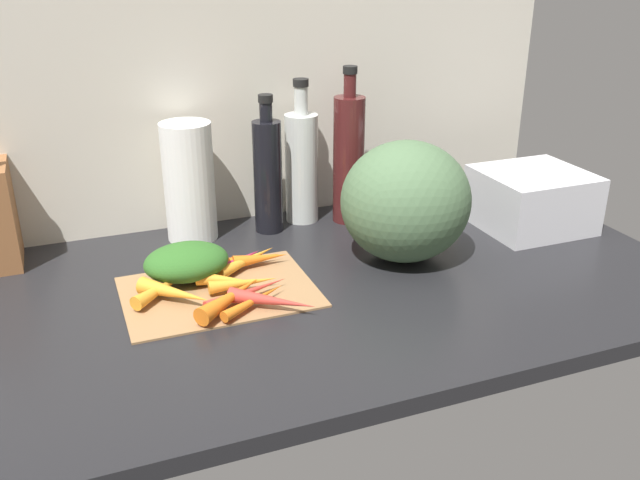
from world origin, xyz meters
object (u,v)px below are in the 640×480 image
object	(u,v)px
paper_towel_roll	(189,182)
carrot_5	(174,292)
carrot_4	(243,282)
carrot_1	(239,260)
bottle_2	(349,158)
carrot_2	(261,258)
bottle_1	(302,165)
carrot_7	(247,292)
winter_squash	(406,201)
carrot_9	(254,300)
bottle_0	(268,174)
carrot_3	(225,280)
carrot_8	(162,287)
dish_rack	(532,200)
carrot_0	(249,259)
carrot_11	(272,301)
carrot_6	(231,297)
carrot_10	(248,260)
cutting_board	(219,291)

from	to	relation	value
paper_towel_roll	carrot_5	bearing A→B (deg)	-107.76
carrot_4	carrot_5	size ratio (longest dim) A/B	0.89
carrot_1	bottle_2	distance (cm)	37.23
carrot_2	bottle_1	distance (cm)	29.66
carrot_7	winter_squash	distance (cm)	37.19
carrot_9	bottle_0	xyz separation A→B (cm)	(13.58, 34.37, 11.29)
carrot_3	carrot_1	bearing A→B (deg)	58.00
carrot_3	bottle_0	size ratio (longest dim) A/B	0.34
carrot_7	carrot_8	distance (cm)	15.55
dish_rack	carrot_2	bearing A→B (deg)	179.07
carrot_0	carrot_11	world-z (taller)	carrot_11
carrot_4	carrot_3	bearing A→B (deg)	147.06
winter_squash	dish_rack	size ratio (longest dim) A/B	1.15
carrot_4	bottle_2	size ratio (longest dim) A/B	0.36
dish_rack	carrot_11	bearing A→B (deg)	-165.87
carrot_5	carrot_9	size ratio (longest dim) A/B	0.96
carrot_6	bottle_2	bearing A→B (deg)	41.46
carrot_3	carrot_4	xyz separation A→B (cm)	(2.91, -1.88, -0.12)
winter_squash	bottle_0	bearing A→B (deg)	131.24
carrot_11	bottle_1	xyz separation A→B (cm)	(19.98, 39.67, 11.02)
carrot_2	carrot_10	distance (cm)	2.60
carrot_2	carrot_11	world-z (taller)	carrot_11
carrot_4	carrot_9	world-z (taller)	carrot_4
carrot_1	bottle_0	bearing A→B (deg)	56.15
carrot_4	bottle_2	world-z (taller)	bottle_2
carrot_3	winter_squash	world-z (taller)	winter_squash
bottle_2	carrot_4	bearing A→B (deg)	-140.96
winter_squash	dish_rack	world-z (taller)	winter_squash
carrot_2	carrot_7	distance (cm)	13.92
carrot_3	carrot_5	distance (cm)	9.89
cutting_board	carrot_5	distance (cm)	8.66
carrot_10	winter_squash	world-z (taller)	winter_squash
paper_towel_roll	carrot_9	bearing A→B (deg)	-84.74
carrot_9	bottle_0	world-z (taller)	bottle_0
bottle_2	dish_rack	bearing A→B (deg)	-27.04
carrot_11	carrot_2	bearing A→B (deg)	79.66
carrot_9	carrot_10	xyz separation A→B (cm)	(3.35, 16.21, 0.24)
bottle_2	carrot_3	bearing A→B (deg)	-145.34
carrot_3	carrot_7	xyz separation A→B (cm)	(2.67, -5.69, -0.32)
carrot_8	bottle_1	size ratio (longest dim) A/B	0.43
carrot_0	carrot_8	size ratio (longest dim) A/B	0.94
carrot_2	winter_squash	distance (cm)	31.01
carrot_6	bottle_1	size ratio (longest dim) A/B	0.50
carrot_2	bottle_1	size ratio (longest dim) A/B	0.34
cutting_board	carrot_4	size ratio (longest dim) A/B	2.72
carrot_7	winter_squash	bearing A→B (deg)	11.05
winter_squash	paper_towel_roll	distance (cm)	46.16
dish_rack	paper_towel_roll	bearing A→B (deg)	163.52
carrot_3	paper_towel_roll	size ratio (longest dim) A/B	0.41
carrot_6	carrot_11	bearing A→B (deg)	-28.24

